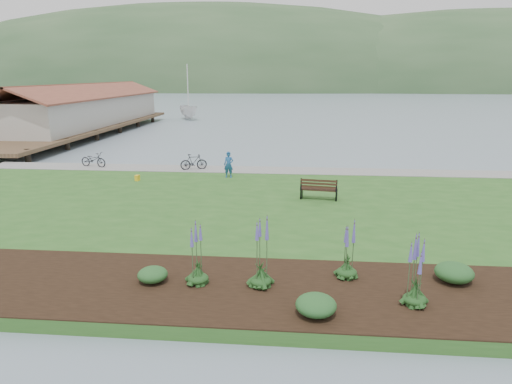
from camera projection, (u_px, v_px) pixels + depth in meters
ground at (227, 206)px, 22.85m from camera, size 600.00×600.00×0.00m
lawn at (221, 213)px, 20.87m from camera, size 34.00×20.00×0.40m
shoreline_path at (243, 170)px, 29.40m from camera, size 34.00×2.20×0.03m
garden_bed at (279, 289)px, 13.03m from camera, size 24.00×4.40×0.04m
far_hillside at (339, 90)px, 185.00m from camera, size 580.00×80.00×38.00m
pier_pavilion at (86, 109)px, 50.47m from camera, size 8.00×36.00×5.40m
park_bench at (319, 189)px, 22.31m from camera, size 1.85×0.97×1.10m
person at (229, 162)px, 27.02m from camera, size 0.70×0.52×1.82m
bicycle_a at (93, 160)px, 30.21m from camera, size 1.09×1.99×0.99m
bicycle_b at (194, 162)px, 29.32m from camera, size 1.01×1.77×1.03m
sailboat at (189, 119)px, 66.32m from camera, size 12.63×12.71×24.81m
pannier at (137, 178)px, 26.39m from camera, size 0.24×0.33×0.32m
echium_0 at (261, 257)px, 12.96m from camera, size 0.62×0.62×2.36m
echium_1 at (348, 254)px, 13.59m from camera, size 0.62×0.62×1.96m
echium_2 at (417, 275)px, 11.91m from camera, size 0.62×0.62×2.03m
echium_4 at (197, 255)px, 13.14m from camera, size 0.62×0.62×2.29m
shrub_0 at (153, 275)px, 13.42m from camera, size 0.88×0.88×0.44m
shrub_1 at (316, 305)px, 11.56m from camera, size 1.05×1.05×0.52m
shrub_2 at (454, 272)px, 13.43m from camera, size 1.11×1.11×0.56m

